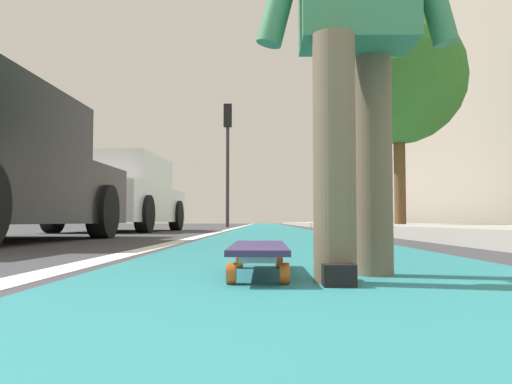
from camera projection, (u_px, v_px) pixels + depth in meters
ground_plane at (274, 232)px, 10.57m from camera, size 80.00×80.00×0.00m
bike_lane_paint at (268, 226)px, 24.55m from camera, size 56.00×1.80×0.00m
lane_stripe_white at (241, 227)px, 20.57m from camera, size 52.00×0.16×0.01m
sidewalk_curb at (357, 225)px, 18.52m from camera, size 52.00×3.20×0.15m
building_facade at (408, 98)px, 22.76m from camera, size 40.00×1.20×10.74m
skateboard at (259, 250)px, 2.04m from camera, size 0.84×0.20×0.11m
skater_person at (356, 14)px, 1.93m from camera, size 0.46×0.72×1.64m
parked_car_mid at (122, 196)px, 10.95m from camera, size 4.48×2.02×1.49m
traffic_light at (228, 142)px, 19.05m from camera, size 0.33×0.28×4.31m
street_tree_mid at (398, 78)px, 11.25m from camera, size 2.76×2.76×4.55m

